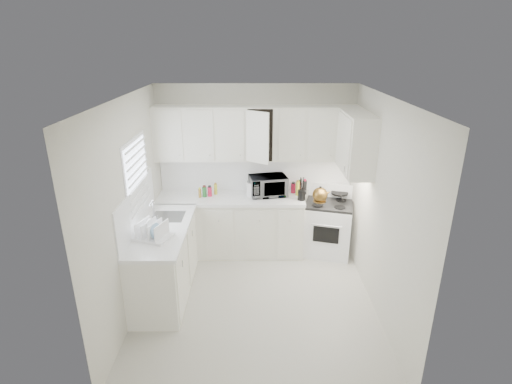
{
  "coord_description": "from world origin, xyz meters",
  "views": [
    {
      "loc": [
        -0.01,
        -4.37,
        3.17
      ],
      "look_at": [
        0.0,
        0.7,
        1.25
      ],
      "focal_mm": 27.98,
      "sensor_mm": 36.0,
      "label": 1
    }
  ],
  "objects_px": {
    "stove": "(328,221)",
    "microwave": "(268,184)",
    "utensil_crock": "(302,188)",
    "dish_rack": "(151,229)",
    "rice_cooker": "(255,187)",
    "tea_kettle": "(320,194)"
  },
  "relations": [
    {
      "from": "tea_kettle",
      "to": "microwave",
      "type": "xyz_separation_m",
      "value": [
        -0.76,
        0.26,
        0.07
      ]
    },
    {
      "from": "tea_kettle",
      "to": "dish_rack",
      "type": "relative_size",
      "value": 0.63
    },
    {
      "from": "rice_cooker",
      "to": "microwave",
      "type": "bearing_deg",
      "value": -5.78
    },
    {
      "from": "microwave",
      "to": "dish_rack",
      "type": "bearing_deg",
      "value": -147.39
    },
    {
      "from": "stove",
      "to": "rice_cooker",
      "type": "xyz_separation_m",
      "value": [
        -1.14,
        0.09,
        0.53
      ]
    },
    {
      "from": "rice_cooker",
      "to": "utensil_crock",
      "type": "distance_m",
      "value": 0.73
    },
    {
      "from": "microwave",
      "to": "rice_cooker",
      "type": "height_order",
      "value": "microwave"
    },
    {
      "from": "microwave",
      "to": "tea_kettle",
      "type": "bearing_deg",
      "value": -30.6
    },
    {
      "from": "microwave",
      "to": "dish_rack",
      "type": "distance_m",
      "value": 2.03
    },
    {
      "from": "stove",
      "to": "microwave",
      "type": "relative_size",
      "value": 1.98
    },
    {
      "from": "rice_cooker",
      "to": "utensil_crock",
      "type": "height_order",
      "value": "utensil_crock"
    },
    {
      "from": "dish_rack",
      "to": "stove",
      "type": "bearing_deg",
      "value": 48.83
    },
    {
      "from": "stove",
      "to": "tea_kettle",
      "type": "height_order",
      "value": "tea_kettle"
    },
    {
      "from": "rice_cooker",
      "to": "dish_rack",
      "type": "bearing_deg",
      "value": -138.12
    },
    {
      "from": "stove",
      "to": "utensil_crock",
      "type": "height_order",
      "value": "utensil_crock"
    },
    {
      "from": "stove",
      "to": "microwave",
      "type": "xyz_separation_m",
      "value": [
        -0.94,
        0.1,
        0.59
      ]
    },
    {
      "from": "rice_cooker",
      "to": "utensil_crock",
      "type": "bearing_deg",
      "value": -22.82
    },
    {
      "from": "utensil_crock",
      "to": "dish_rack",
      "type": "height_order",
      "value": "utensil_crock"
    },
    {
      "from": "stove",
      "to": "dish_rack",
      "type": "xyz_separation_m",
      "value": [
        -2.38,
        -1.33,
        0.52
      ]
    },
    {
      "from": "tea_kettle",
      "to": "utensil_crock",
      "type": "xyz_separation_m",
      "value": [
        -0.27,
        0.05,
        0.07
      ]
    },
    {
      "from": "tea_kettle",
      "to": "rice_cooker",
      "type": "distance_m",
      "value": 1.0
    },
    {
      "from": "stove",
      "to": "microwave",
      "type": "height_order",
      "value": "microwave"
    }
  ]
}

